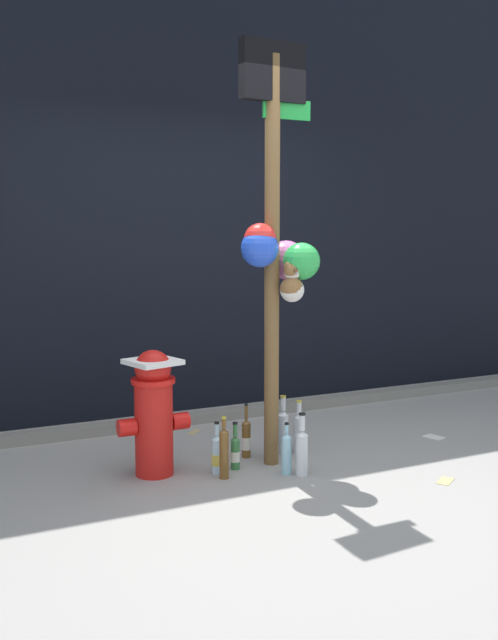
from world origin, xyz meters
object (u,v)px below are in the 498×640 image
Objects in this scene: bottle_4 at (217,454)px; bottle_5 at (283,429)px; memorial_post at (278,236)px; bottle_2 at (235,452)px; bottle_7 at (270,435)px; bottle_8 at (299,431)px; bottle_0 at (246,439)px; bottle_3 at (224,452)px; bottle_1 at (286,453)px; fire_hydrant at (154,410)px; bottle_6 at (302,450)px.

bottle_4 is 0.83× the size of bottle_5.
memorial_post is 8.68× the size of bottle_2.
bottle_7 reaches higher than bottle_8.
bottle_0 is 0.37m from bottle_4.
bottle_5 reaches higher than bottle_3.
bottle_5 is 0.11m from bottle_8.
bottle_4 is (-0.39, 0.20, -0.01)m from bottle_1.
bottle_1 and bottle_4 have the same top height.
bottle_5 is (0.19, 0.40, 0.02)m from bottle_1.
bottle_3 is (-0.13, -0.13, 0.05)m from bottle_2.
bottle_0 is (-0.13, 0.20, -1.35)m from memorial_post.
memorial_post reaches higher than bottle_7.
bottle_4 is 0.61m from bottle_5.
bottle_1 is at bearing -13.70° from bottle_3.
bottle_1 is 0.90× the size of bottle_8.
bottle_5 is 1.09× the size of bottle_8.
bottle_0 is 0.44m from bottle_3.
bottle_1 is 1.00× the size of bottle_4.
bottle_4 is 0.85× the size of bottle_7.
bottle_8 is (0.10, -0.05, -0.01)m from bottle_5.
memorial_post is at bearing 78.08° from bottle_1.
bottle_3 is 0.98× the size of bottle_5.
bottle_3 is 1.07× the size of bottle_8.
bottle_7 is 0.23m from bottle_8.
fire_hydrant is at bearing 165.17° from bottle_2.
bottle_7 is at bearing 91.47° from bottle_6.
memorial_post is 1.34m from bottle_5.
bottle_5 is 0.48m from bottle_6.
bottle_0 is at bearing 178.00° from bottle_5.
bottle_5 is 1.00× the size of bottle_6.
fire_hydrant is 0.87m from bottle_1.
fire_hydrant is (-0.79, 0.14, -1.07)m from memorial_post.
bottle_6 is (0.45, -0.16, -0.01)m from bottle_3.
bottle_0 is (0.66, 0.06, -0.28)m from fire_hydrant.
bottle_2 is 0.33m from bottle_7.
memorial_post is at bearing -57.55° from bottle_0.
bottle_6 is (-0.12, -0.47, 0.00)m from bottle_5.
bottle_5 is at bearing 21.95° from bottle_2.
memorial_post is 1.33m from fire_hydrant.
bottle_7 reaches higher than bottle_1.
bottle_2 is (-0.29, 0.01, -1.36)m from memorial_post.
bottle_1 is at bearing -129.68° from bottle_8.
fire_hydrant reaches higher than bottle_3.
memorial_post is 8.09× the size of bottle_1.
memorial_post is 1.33m from bottle_7.
bottle_8 is (0.37, -0.06, 0.02)m from bottle_0.
bottle_0 is 0.42m from bottle_1.
bottle_2 is at bearing -14.83° from fire_hydrant.
memorial_post is 6.89× the size of bottle_7.
bottle_4 is (-0.30, -0.21, -0.01)m from bottle_0.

